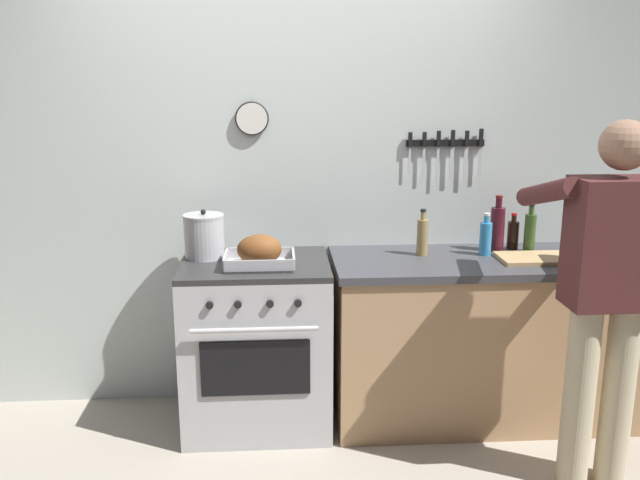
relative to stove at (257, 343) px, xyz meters
The scene contains 12 objects.
wall_back 0.95m from the stove, 58.67° to the left, with size 6.00×0.13×2.60m.
counter_block 1.43m from the stove, ahead, with size 2.03×0.65×0.90m.
stove is the anchor object (origin of this frame).
person_cook 1.75m from the stove, 22.83° to the right, with size 0.51×0.63×1.66m.
roasting_pan 0.53m from the stove, 73.91° to the right, with size 0.35×0.26×0.16m.
stock_pot 0.63m from the stove, 157.97° to the left, with size 0.21×0.21×0.26m.
cutting_board 1.52m from the stove, ahead, with size 0.36×0.24×0.02m, color tan.
bottle_soy_sauce 1.52m from the stove, ahead, with size 0.06×0.06×0.20m.
bottle_dish_soap 1.34m from the stove, ahead, with size 0.06×0.06×0.23m.
bottle_olive_oil 1.59m from the stove, ahead, with size 0.06×0.06×0.27m.
bottle_vinegar 1.05m from the stove, ahead, with size 0.06×0.06×0.25m.
bottle_wine_red 1.44m from the stove, ahead, with size 0.08×0.08×0.31m.
Camera 1 is at (-0.11, -2.35, 1.82)m, focal length 37.60 mm.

